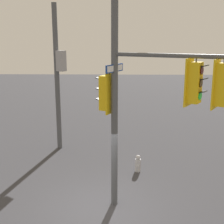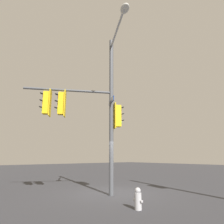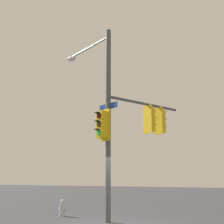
# 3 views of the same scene
# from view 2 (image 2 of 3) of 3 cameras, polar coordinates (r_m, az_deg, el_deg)

# --- Properties ---
(ground_plane) EXTENTS (80.00, 80.00, 0.00)m
(ground_plane) POSITION_cam_2_polar(r_m,az_deg,el_deg) (10.79, 0.50, -21.87)
(ground_plane) COLOR #35353A
(main_signal_pole_assembly) EXTENTS (5.13, 4.43, 8.02)m
(main_signal_pole_assembly) POSITION_cam_2_polar(r_m,az_deg,el_deg) (10.13, -5.46, 2.76)
(main_signal_pole_assembly) COLOR #4C4F54
(main_signal_pole_assembly) RESTS_ON ground
(fire_hydrant) EXTENTS (0.38, 0.24, 0.73)m
(fire_hydrant) POSITION_cam_2_polar(r_m,az_deg,el_deg) (7.66, 7.30, -23.08)
(fire_hydrant) COLOR #B2B2B7
(fire_hydrant) RESTS_ON ground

